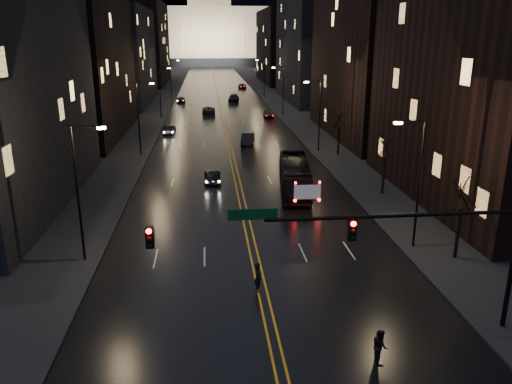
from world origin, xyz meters
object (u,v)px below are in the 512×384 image
object	(u,v)px
traffic_signal	(403,238)
bus	(295,176)
oncoming_car_b	(169,130)
receding_car_a	(248,139)
oncoming_car_a	(212,176)
pedestrian_a	(258,277)
pedestrian_b	(380,346)

from	to	relation	value
traffic_signal	bus	distance (m)	24.13
oncoming_car_b	receding_car_a	world-z (taller)	receding_car_a
bus	oncoming_car_a	distance (m)	8.53
traffic_signal	receding_car_a	size ratio (longest dim) A/B	3.55
traffic_signal	bus	world-z (taller)	traffic_signal
bus	pedestrian_a	world-z (taller)	bus
oncoming_car_a	oncoming_car_b	bearing A→B (deg)	-76.51
traffic_signal	pedestrian_b	world-z (taller)	traffic_signal
traffic_signal	pedestrian_b	distance (m)	4.94
oncoming_car_a	receding_car_a	xyz separation A→B (m)	(5.00, 17.55, 0.10)
receding_car_a	pedestrian_b	size ratio (longest dim) A/B	2.99
receding_car_a	pedestrian_a	world-z (taller)	pedestrian_a
oncoming_car_b	traffic_signal	bearing A→B (deg)	109.60
traffic_signal	oncoming_car_a	bearing A→B (deg)	106.94
oncoming_car_a	pedestrian_a	xyz separation A→B (m)	(2.26, -22.59, 0.19)
bus	pedestrian_a	bearing A→B (deg)	-98.71
traffic_signal	receding_car_a	xyz separation A→B (m)	(-3.41, 45.15, -4.30)
pedestrian_a	pedestrian_b	distance (m)	8.44
oncoming_car_a	bus	bearing A→B (deg)	154.55
pedestrian_a	traffic_signal	bearing A→B (deg)	-138.26
traffic_signal	receding_car_a	distance (m)	45.48
traffic_signal	receding_car_a	world-z (taller)	traffic_signal
receding_car_a	pedestrian_b	xyz separation A→B (m)	(1.98, -47.14, 0.01)
pedestrian_a	oncoming_car_a	bearing A→B (deg)	-3.42
oncoming_car_a	pedestrian_b	size ratio (longest dim) A/B	2.52
traffic_signal	oncoming_car_a	size ratio (longest dim) A/B	4.21
traffic_signal	oncoming_car_a	xyz separation A→B (m)	(-8.41, 27.60, -4.40)
receding_car_a	pedestrian_b	world-z (taller)	pedestrian_b
traffic_signal	oncoming_car_b	size ratio (longest dim) A/B	4.24
bus	traffic_signal	bearing A→B (deg)	-80.93
oncoming_car_a	pedestrian_a	bearing A→B (deg)	96.44
bus	oncoming_car_a	world-z (taller)	bus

